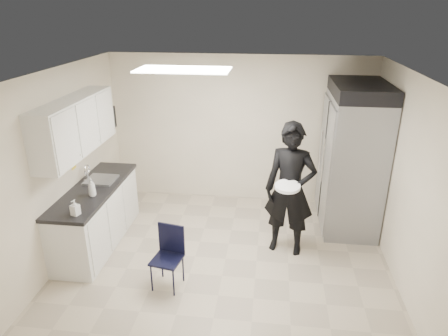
# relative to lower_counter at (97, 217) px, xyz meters

# --- Properties ---
(floor) EXTENTS (4.50, 4.50, 0.00)m
(floor) POSITION_rel_lower_counter_xyz_m (1.95, -0.20, -0.43)
(floor) COLOR tan
(floor) RESTS_ON ground
(ceiling) EXTENTS (4.50, 4.50, 0.00)m
(ceiling) POSITION_rel_lower_counter_xyz_m (1.95, -0.20, 2.17)
(ceiling) COLOR white
(ceiling) RESTS_ON back_wall
(back_wall) EXTENTS (4.50, 0.00, 4.50)m
(back_wall) POSITION_rel_lower_counter_xyz_m (1.95, 1.80, 0.87)
(back_wall) COLOR beige
(back_wall) RESTS_ON floor
(left_wall) EXTENTS (0.00, 4.00, 4.00)m
(left_wall) POSITION_rel_lower_counter_xyz_m (-0.30, -0.20, 0.87)
(left_wall) COLOR beige
(left_wall) RESTS_ON floor
(right_wall) EXTENTS (0.00, 4.00, 4.00)m
(right_wall) POSITION_rel_lower_counter_xyz_m (4.20, -0.20, 0.87)
(right_wall) COLOR beige
(right_wall) RESTS_ON floor
(ceiling_panel) EXTENTS (1.20, 0.60, 0.02)m
(ceiling_panel) POSITION_rel_lower_counter_xyz_m (1.35, 0.20, 2.14)
(ceiling_panel) COLOR white
(ceiling_panel) RESTS_ON ceiling
(lower_counter) EXTENTS (0.60, 1.90, 0.86)m
(lower_counter) POSITION_rel_lower_counter_xyz_m (0.00, 0.00, 0.00)
(lower_counter) COLOR silver
(lower_counter) RESTS_ON floor
(countertop) EXTENTS (0.64, 1.95, 0.05)m
(countertop) POSITION_rel_lower_counter_xyz_m (0.00, 0.00, 0.46)
(countertop) COLOR black
(countertop) RESTS_ON lower_counter
(sink) EXTENTS (0.42, 0.40, 0.14)m
(sink) POSITION_rel_lower_counter_xyz_m (0.02, 0.25, 0.44)
(sink) COLOR gray
(sink) RESTS_ON countertop
(faucet) EXTENTS (0.02, 0.02, 0.24)m
(faucet) POSITION_rel_lower_counter_xyz_m (-0.18, 0.25, 0.59)
(faucet) COLOR silver
(faucet) RESTS_ON countertop
(upper_cabinets) EXTENTS (0.35, 1.80, 0.75)m
(upper_cabinets) POSITION_rel_lower_counter_xyz_m (-0.13, 0.00, 1.40)
(upper_cabinets) COLOR silver
(upper_cabinets) RESTS_ON left_wall
(towel_dispenser) EXTENTS (0.22, 0.30, 0.35)m
(towel_dispenser) POSITION_rel_lower_counter_xyz_m (-0.19, 1.15, 1.19)
(towel_dispenser) COLOR black
(towel_dispenser) RESTS_ON left_wall
(notice_sticker_left) EXTENTS (0.00, 0.12, 0.07)m
(notice_sticker_left) POSITION_rel_lower_counter_xyz_m (-0.29, -0.10, 0.79)
(notice_sticker_left) COLOR yellow
(notice_sticker_left) RESTS_ON left_wall
(notice_sticker_right) EXTENTS (0.00, 0.12, 0.07)m
(notice_sticker_right) POSITION_rel_lower_counter_xyz_m (-0.29, 0.10, 0.75)
(notice_sticker_right) COLOR yellow
(notice_sticker_right) RESTS_ON left_wall
(commercial_fridge) EXTENTS (0.80, 1.35, 2.10)m
(commercial_fridge) POSITION_rel_lower_counter_xyz_m (3.78, 1.07, 0.62)
(commercial_fridge) COLOR gray
(commercial_fridge) RESTS_ON floor
(fridge_compressor) EXTENTS (0.80, 1.35, 0.20)m
(fridge_compressor) POSITION_rel_lower_counter_xyz_m (3.78, 1.07, 1.77)
(fridge_compressor) COLOR black
(fridge_compressor) RESTS_ON commercial_fridge
(folding_chair) EXTENTS (0.41, 0.41, 0.79)m
(folding_chair) POSITION_rel_lower_counter_xyz_m (1.29, -0.87, -0.04)
(folding_chair) COLOR black
(folding_chair) RESTS_ON floor
(man_tuxedo) EXTENTS (0.78, 0.60, 1.92)m
(man_tuxedo) POSITION_rel_lower_counter_xyz_m (2.81, 0.16, 0.53)
(man_tuxedo) COLOR black
(man_tuxedo) RESTS_ON floor
(bucket_lid) EXTENTS (0.40, 0.40, 0.04)m
(bucket_lid) POSITION_rel_lower_counter_xyz_m (2.76, -0.08, 0.69)
(bucket_lid) COLOR silver
(bucket_lid) RESTS_ON man_tuxedo
(soap_bottle_a) EXTENTS (0.14, 0.14, 0.26)m
(soap_bottle_a) POSITION_rel_lower_counter_xyz_m (0.12, -0.25, 0.61)
(soap_bottle_a) COLOR silver
(soap_bottle_a) RESTS_ON countertop
(soap_bottle_b) EXTENTS (0.12, 0.12, 0.21)m
(soap_bottle_b) POSITION_rel_lower_counter_xyz_m (0.13, -0.79, 0.58)
(soap_bottle_b) COLOR silver
(soap_bottle_b) RESTS_ON countertop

